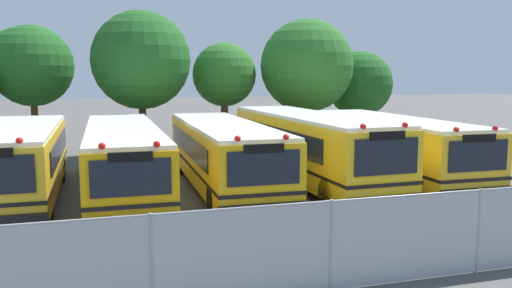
% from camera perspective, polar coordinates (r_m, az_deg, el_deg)
% --- Properties ---
extents(ground_plane, '(160.00, 160.00, 0.00)m').
position_cam_1_polar(ground_plane, '(19.43, -3.85, -4.83)').
color(ground_plane, '#514F4C').
extents(school_bus_0, '(2.65, 9.76, 2.61)m').
position_cam_1_polar(school_bus_0, '(19.00, -24.47, -1.55)').
color(school_bus_0, yellow).
rests_on(school_bus_0, ground_plane).
extents(school_bus_1, '(2.55, 11.66, 2.52)m').
position_cam_1_polar(school_bus_1, '(18.84, -14.25, -1.31)').
color(school_bus_1, '#EAA80C').
rests_on(school_bus_1, ground_plane).
extents(school_bus_2, '(2.75, 10.85, 2.56)m').
position_cam_1_polar(school_bus_2, '(19.15, -3.60, -0.91)').
color(school_bus_2, yellow).
rests_on(school_bus_2, ground_plane).
extents(school_bus_3, '(2.77, 11.34, 2.79)m').
position_cam_1_polar(school_bus_3, '(20.27, 5.66, -0.12)').
color(school_bus_3, yellow).
rests_on(school_bus_3, ground_plane).
extents(school_bus_4, '(2.77, 10.54, 2.59)m').
position_cam_1_polar(school_bus_4, '(21.58, 14.39, -0.13)').
color(school_bus_4, yellow).
rests_on(school_bus_4, ground_plane).
extents(tree_1, '(4.11, 4.03, 6.61)m').
position_cam_1_polar(tree_1, '(28.70, -23.46, 7.99)').
color(tree_1, '#4C3823').
rests_on(tree_1, ground_plane).
extents(tree_2, '(4.94, 4.94, 7.36)m').
position_cam_1_polar(tree_2, '(27.17, -12.20, 8.94)').
color(tree_2, '#4C3823').
rests_on(tree_2, ground_plane).
extents(tree_3, '(3.44, 3.44, 5.89)m').
position_cam_1_polar(tree_3, '(28.71, -3.30, 7.33)').
color(tree_3, '#4C3823').
rests_on(tree_3, ground_plane).
extents(tree_4, '(5.09, 5.09, 7.20)m').
position_cam_1_polar(tree_4, '(29.23, 5.82, 8.50)').
color(tree_4, '#4C3823').
rests_on(tree_4, ground_plane).
extents(tree_5, '(3.90, 3.90, 5.57)m').
position_cam_1_polar(tree_5, '(32.06, 11.24, 6.43)').
color(tree_5, '#4C3823').
rests_on(tree_5, ground_plane).
extents(chainlink_fence, '(20.28, 0.07, 1.81)m').
position_cam_1_polar(chainlink_fence, '(10.28, 8.10, -10.71)').
color(chainlink_fence, '#9EA0A3').
rests_on(chainlink_fence, ground_plane).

